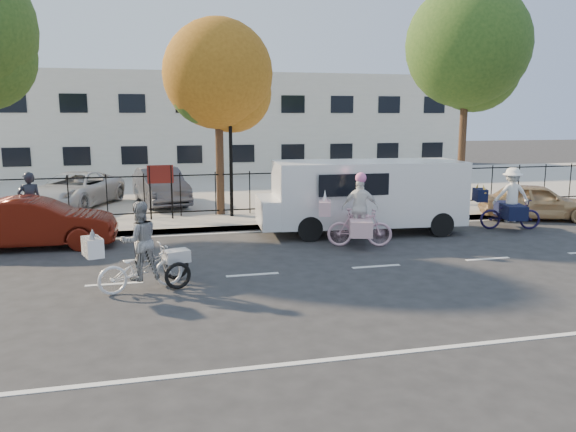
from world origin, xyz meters
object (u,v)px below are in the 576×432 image
object	(u,v)px
bull_bike	(510,205)
gold_sedan	(536,201)
unicorn_bike	(359,219)
red_sedan	(35,223)
lot_car_c	(161,186)
pedestrian	(30,202)
lot_car_d	(364,179)
white_van	(364,194)
lot_car_b	(75,190)
zebra_trike	(141,256)
lamppost	(230,129)

from	to	relation	value
bull_bike	gold_sedan	world-z (taller)	bull_bike
unicorn_bike	gold_sedan	world-z (taller)	unicorn_bike
red_sedan	lot_car_c	distance (m)	6.97
pedestrian	lot_car_d	size ratio (longest dim) A/B	0.50
white_van	lot_car_b	world-z (taller)	white_van
zebra_trike	pedestrian	bearing A→B (deg)	9.61
gold_sedan	lot_car_d	bearing A→B (deg)	49.42
unicorn_bike	white_van	distance (m)	1.97
gold_sedan	lot_car_c	distance (m)	13.76
lamppost	unicorn_bike	xyz separation A→B (m)	(2.82, -4.73, -2.35)
lamppost	lot_car_d	distance (m)	8.28
gold_sedan	pedestrian	xyz separation A→B (m)	(-16.40, 0.98, 0.42)
bull_bike	lot_car_b	world-z (taller)	bull_bike
lot_car_b	lot_car_d	world-z (taller)	lot_car_b
lamppost	bull_bike	world-z (taller)	lamppost
pedestrian	lot_car_b	xyz separation A→B (m)	(0.66, 4.65, -0.24)
unicorn_bike	white_van	size ratio (longest dim) A/B	0.33
lot_car_c	red_sedan	bearing A→B (deg)	-130.57
lot_car_d	unicorn_bike	bearing A→B (deg)	-100.48
lot_car_b	lot_car_d	xyz separation A→B (m)	(12.02, 1.15, -0.05)
lamppost	red_sedan	world-z (taller)	lamppost
bull_bike	red_sedan	size ratio (longest dim) A/B	0.52
bull_bike	lot_car_c	size ratio (longest dim) A/B	0.51
lot_car_b	unicorn_bike	bearing A→B (deg)	-23.08
lot_car_b	lamppost	bearing A→B (deg)	-10.20
gold_sedan	pedestrian	world-z (taller)	pedestrian
red_sedan	pedestrian	world-z (taller)	pedestrian
white_van	gold_sedan	bearing A→B (deg)	10.55
red_sedan	lot_car_d	size ratio (longest dim) A/B	1.17
bull_bike	pedestrian	xyz separation A→B (m)	(-14.45, 2.27, 0.27)
bull_bike	white_van	size ratio (longest dim) A/B	0.34
lot_car_b	lot_car_c	distance (m)	3.16
lamppost	pedestrian	world-z (taller)	lamppost
lamppost	unicorn_bike	size ratio (longest dim) A/B	2.08
zebra_trike	bull_bike	bearing A→B (deg)	-89.89
pedestrian	lot_car_d	world-z (taller)	pedestrian
gold_sedan	lot_car_c	xyz separation A→B (m)	(-12.58, 5.56, 0.22)
gold_sedan	white_van	bearing A→B (deg)	116.71
white_van	lot_car_b	xyz separation A→B (m)	(-9.11, 6.33, -0.41)
pedestrian	lot_car_c	xyz separation A→B (m)	(3.82, 4.58, -0.20)
bull_bike	lot_car_c	xyz separation A→B (m)	(-10.63, 6.85, 0.07)
bull_bike	red_sedan	xyz separation A→B (m)	(-14.06, 0.79, -0.09)
zebra_trike	pedestrian	xyz separation A→B (m)	(-3.21, 6.04, 0.33)
zebra_trike	white_van	world-z (taller)	white_van
gold_sedan	lot_car_d	size ratio (longest dim) A/B	1.04
bull_bike	pedestrian	size ratio (longest dim) A/B	1.21
lot_car_b	lot_car_c	xyz separation A→B (m)	(3.16, -0.07, 0.04)
zebra_trike	red_sedan	size ratio (longest dim) A/B	0.52
unicorn_bike	gold_sedan	xyz separation A→B (m)	(7.45, 2.43, -0.13)
red_sedan	lot_car_d	distance (m)	14.29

